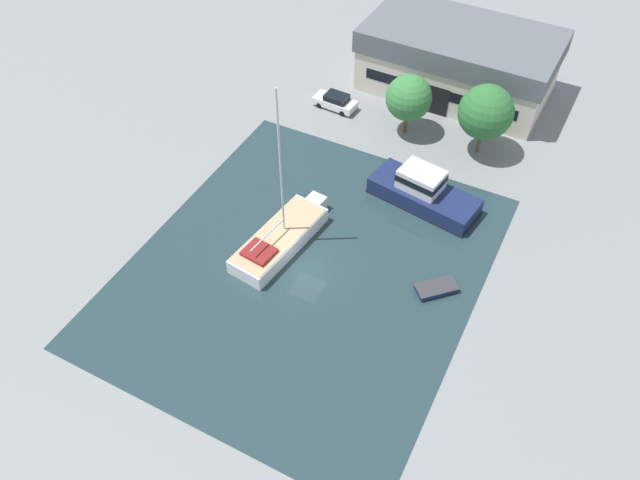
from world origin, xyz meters
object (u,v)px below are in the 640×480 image
at_px(quay_tree_by_water, 409,98).
at_px(small_dinghy, 436,288).
at_px(parked_car, 335,101).
at_px(motor_cruiser, 423,192).
at_px(sailboat_moored, 281,238).
at_px(quay_tree_near_building, 486,112).
at_px(warehouse_building, 459,60).

distance_m(quay_tree_by_water, small_dinghy, 20.27).
distance_m(parked_car, small_dinghy, 25.04).
bearing_deg(parked_car, small_dinghy, -131.97).
bearing_deg(motor_cruiser, parked_car, 64.29).
bearing_deg(quay_tree_by_water, sailboat_moored, -99.98).
bearing_deg(parked_car, sailboat_moored, -162.83).
relative_size(sailboat_moored, motor_cruiser, 1.45).
relative_size(motor_cruiser, small_dinghy, 2.99).
xyz_separation_m(quay_tree_by_water, small_dinghy, (9.62, -17.47, -3.64)).
bearing_deg(small_dinghy, motor_cruiser, -17.14).
distance_m(quay_tree_near_building, quay_tree_by_water, 7.27).
height_order(quay_tree_near_building, motor_cruiser, quay_tree_near_building).
distance_m(quay_tree_near_building, motor_cruiser, 9.79).
bearing_deg(motor_cruiser, quay_tree_by_water, 39.89).
bearing_deg(parked_car, quay_tree_by_water, -89.60).
bearing_deg(small_dinghy, quay_tree_by_water, -15.64).
relative_size(quay_tree_near_building, motor_cruiser, 0.70).
relative_size(warehouse_building, quay_tree_by_water, 3.19).
relative_size(warehouse_building, quay_tree_near_building, 2.79).
distance_m(warehouse_building, small_dinghy, 28.16).
height_order(warehouse_building, quay_tree_by_water, warehouse_building).
height_order(warehouse_building, sailboat_moored, sailboat_moored).
distance_m(warehouse_building, quay_tree_near_building, 10.68).
bearing_deg(sailboat_moored, warehouse_building, 86.93).
distance_m(warehouse_building, motor_cruiser, 18.52).
xyz_separation_m(quay_tree_near_building, sailboat_moored, (-10.53, -18.97, -3.68)).
distance_m(parked_car, sailboat_moored, 19.70).
height_order(parked_car, small_dinghy, parked_car).
height_order(quay_tree_near_building, quay_tree_by_water, quay_tree_near_building).
distance_m(parked_car, motor_cruiser, 15.85).
xyz_separation_m(quay_tree_by_water, sailboat_moored, (-3.29, -18.70, -3.12)).
relative_size(sailboat_moored, small_dinghy, 4.34).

